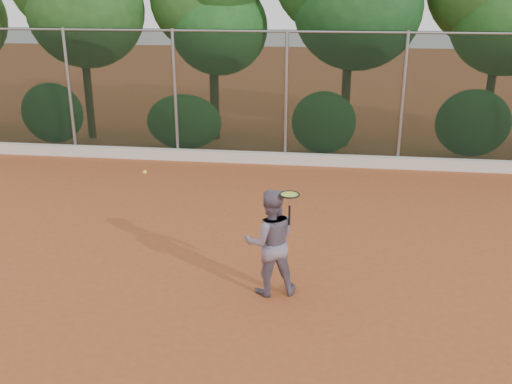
# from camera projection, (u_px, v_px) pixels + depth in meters

# --- Properties ---
(ground) EXTENTS (80.00, 80.00, 0.00)m
(ground) POSITION_uv_depth(u_px,v_px,m) (248.00, 287.00, 9.06)
(ground) COLOR #A65027
(ground) RESTS_ON ground
(concrete_curb) EXTENTS (24.00, 0.20, 0.30)m
(concrete_curb) POSITION_uv_depth(u_px,v_px,m) (284.00, 159.00, 15.37)
(concrete_curb) COLOR silver
(concrete_curb) RESTS_ON ground
(tennis_player) EXTENTS (0.96, 0.83, 1.70)m
(tennis_player) POSITION_uv_depth(u_px,v_px,m) (270.00, 242.00, 8.64)
(tennis_player) COLOR slate
(tennis_player) RESTS_ON ground
(chainlink_fence) EXTENTS (24.09, 0.09, 3.50)m
(chainlink_fence) POSITION_uv_depth(u_px,v_px,m) (286.00, 94.00, 14.97)
(chainlink_fence) COLOR black
(chainlink_fence) RESTS_ON ground
(tennis_racket) EXTENTS (0.31, 0.31, 0.52)m
(tennis_racket) POSITION_uv_depth(u_px,v_px,m) (290.00, 197.00, 8.28)
(tennis_racket) COLOR black
(tennis_racket) RESTS_ON ground
(tennis_ball_in_flight) EXTENTS (0.06, 0.06, 0.06)m
(tennis_ball_in_flight) POSITION_uv_depth(u_px,v_px,m) (145.00, 172.00, 8.58)
(tennis_ball_in_flight) COLOR #FAFB39
(tennis_ball_in_flight) RESTS_ON ground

